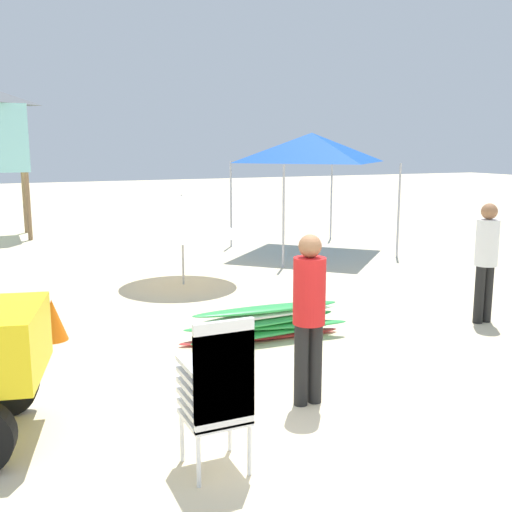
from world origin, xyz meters
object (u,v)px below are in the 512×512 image
object	(u,v)px
beach_umbrella_left	(182,215)
popup_canopy	(312,148)
surfboard_pile	(267,323)
traffic_cone_near	(52,320)
lifeguard_near_center	(309,308)
lifeguard_far_right	(486,255)
stacked_plastic_chairs	(219,385)

from	to	relation	value
beach_umbrella_left	popup_canopy	bearing A→B (deg)	28.53
surfboard_pile	traffic_cone_near	xyz separation A→B (m)	(-2.59, 1.19, 0.04)
lifeguard_near_center	beach_umbrella_left	size ratio (longest dim) A/B	0.80
lifeguard_near_center	lifeguard_far_right	size ratio (longest dim) A/B	0.98
lifeguard_far_right	traffic_cone_near	xyz separation A→B (m)	(-5.84, 1.72, -0.73)
traffic_cone_near	popup_canopy	bearing A→B (deg)	35.09
stacked_plastic_chairs	surfboard_pile	size ratio (longest dim) A/B	0.56
lifeguard_near_center	traffic_cone_near	bearing A→B (deg)	124.17
popup_canopy	surfboard_pile	bearing A→B (deg)	-124.01
beach_umbrella_left	traffic_cone_near	xyz separation A→B (m)	(-2.57, -2.42, -1.02)
beach_umbrella_left	lifeguard_near_center	bearing A→B (deg)	-94.49
lifeguard_far_right	traffic_cone_near	size ratio (longest dim) A/B	3.13
stacked_plastic_chairs	surfboard_pile	world-z (taller)	stacked_plastic_chairs
lifeguard_far_right	stacked_plastic_chairs	bearing A→B (deg)	-155.36
stacked_plastic_chairs	popup_canopy	world-z (taller)	popup_canopy
stacked_plastic_chairs	traffic_cone_near	distance (m)	4.12
lifeguard_far_right	traffic_cone_near	bearing A→B (deg)	163.58
surfboard_pile	lifeguard_near_center	size ratio (longest dim) A/B	1.33
lifeguard_far_right	beach_umbrella_left	bearing A→B (deg)	128.32
stacked_plastic_chairs	traffic_cone_near	world-z (taller)	stacked_plastic_chairs
lifeguard_near_center	popup_canopy	world-z (taller)	popup_canopy
beach_umbrella_left	traffic_cone_near	distance (m)	3.67
lifeguard_near_center	lifeguard_far_right	xyz separation A→B (m)	(3.71, 1.42, 0.02)
lifeguard_near_center	popup_canopy	bearing A→B (deg)	60.60
surfboard_pile	lifeguard_near_center	xyz separation A→B (m)	(-0.46, -1.95, 0.75)
stacked_plastic_chairs	lifeguard_near_center	world-z (taller)	lifeguard_near_center
lifeguard_near_center	beach_umbrella_left	world-z (taller)	lifeguard_near_center
popup_canopy	traffic_cone_near	xyz separation A→B (m)	(-6.45, -4.53, -2.23)
popup_canopy	beach_umbrella_left	size ratio (longest dim) A/B	1.41
lifeguard_far_right	traffic_cone_near	world-z (taller)	lifeguard_far_right
stacked_plastic_chairs	lifeguard_near_center	bearing A→B (deg)	34.26
lifeguard_near_center	beach_umbrella_left	xyz separation A→B (m)	(0.44, 5.56, 0.31)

